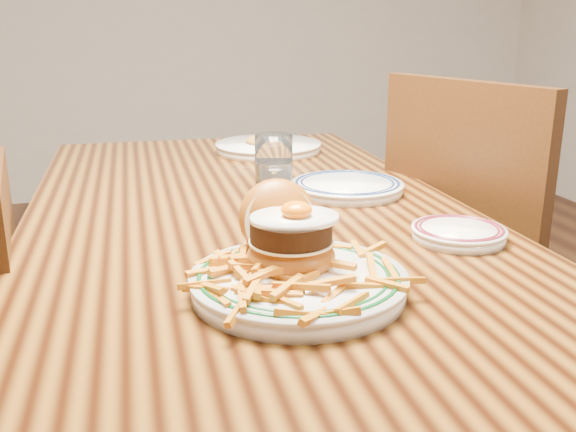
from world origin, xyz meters
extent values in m
cube|color=black|center=(0.00, 0.00, 0.72)|extent=(0.85, 1.60, 0.05)
cylinder|color=black|center=(-0.36, 0.74, 0.35)|extent=(0.07, 0.07, 0.70)
cylinder|color=black|center=(0.36, 0.74, 0.35)|extent=(0.07, 0.07, 0.70)
cube|color=#371C0B|center=(-0.44, -0.06, 0.65)|extent=(0.09, 0.40, 0.43)
cube|color=#371C0B|center=(0.67, 0.11, 0.47)|extent=(0.58, 0.58, 0.04)
cube|color=#371C0B|center=(0.47, 0.04, 0.74)|extent=(0.17, 0.45, 0.49)
cylinder|color=#371C0B|center=(0.80, 0.36, 0.22)|extent=(0.04, 0.04, 0.45)
cylinder|color=#371C0B|center=(0.42, 0.23, 0.22)|extent=(0.04, 0.04, 0.45)
cylinder|color=white|center=(-0.01, -0.43, 0.76)|extent=(0.29, 0.29, 0.02)
cylinder|color=white|center=(-0.01, -0.43, 0.78)|extent=(0.29, 0.29, 0.01)
torus|color=#0B421A|center=(-0.01, -0.43, 0.78)|extent=(0.27, 0.27, 0.01)
torus|color=#0B421A|center=(-0.01, -0.43, 0.78)|extent=(0.24, 0.24, 0.01)
ellipsoid|color=#915312|center=(-0.01, -0.39, 0.79)|extent=(0.12, 0.12, 0.06)
cylinder|color=beige|center=(-0.01, -0.39, 0.81)|extent=(0.12, 0.12, 0.00)
cylinder|color=black|center=(-0.01, -0.39, 0.83)|extent=(0.11, 0.11, 0.03)
ellipsoid|color=white|center=(-0.01, -0.39, 0.85)|extent=(0.12, 0.10, 0.01)
ellipsoid|color=#F96704|center=(-0.01, -0.40, 0.86)|extent=(0.04, 0.04, 0.02)
ellipsoid|color=#915312|center=(-0.02, -0.32, 0.83)|extent=(0.12, 0.10, 0.13)
cylinder|color=beige|center=(-0.01, -0.34, 0.82)|extent=(0.11, 0.04, 0.10)
cylinder|color=white|center=(0.30, -0.28, 0.76)|extent=(0.15, 0.15, 0.02)
cylinder|color=white|center=(0.30, -0.28, 0.77)|extent=(0.16, 0.16, 0.01)
torus|color=#561320|center=(0.30, -0.28, 0.77)|extent=(0.15, 0.15, 0.01)
torus|color=#561320|center=(0.30, -0.28, 0.77)|extent=(0.13, 0.13, 0.01)
cube|color=silver|center=(0.32, -0.27, 0.77)|extent=(0.10, 0.05, 0.00)
cylinder|color=white|center=(0.22, 0.06, 0.76)|extent=(0.23, 0.23, 0.02)
cylinder|color=white|center=(0.22, 0.06, 0.77)|extent=(0.24, 0.24, 0.01)
torus|color=#0D1E45|center=(0.22, 0.06, 0.77)|extent=(0.22, 0.22, 0.01)
torus|color=#0D1E45|center=(0.22, 0.06, 0.77)|extent=(0.20, 0.20, 0.01)
cylinder|color=white|center=(0.08, 0.13, 0.81)|extent=(0.08, 0.08, 0.12)
cylinder|color=silver|center=(0.08, 0.13, 0.78)|extent=(0.07, 0.07, 0.06)
cylinder|color=white|center=(0.15, 0.54, 0.76)|extent=(0.29, 0.29, 0.02)
cylinder|color=white|center=(0.15, 0.54, 0.77)|extent=(0.29, 0.29, 0.01)
ellipsoid|color=#A46C2F|center=(0.15, 0.54, 0.78)|extent=(0.13, 0.11, 0.04)
camera|label=1|loc=(-0.21, -1.19, 1.10)|focal=40.00mm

